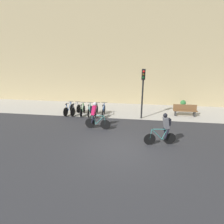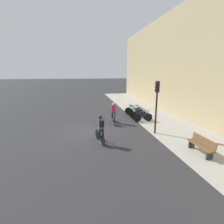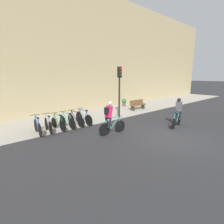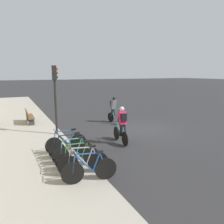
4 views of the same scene
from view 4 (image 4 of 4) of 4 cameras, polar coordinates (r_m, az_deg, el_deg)
ground at (r=13.24m, az=7.73°, el=-4.35°), size 200.00×200.00×0.00m
kerb_strip at (r=11.18m, az=-22.89°, el=-7.79°), size 44.00×4.50×0.01m
cyclist_pink at (r=10.19m, az=2.61°, el=-3.19°), size 1.71×0.47×1.77m
cyclist_grey at (r=14.49m, az=0.52°, el=0.83°), size 1.71×0.57×1.76m
parked_bike_0 at (r=6.90m, az=-5.86°, el=-14.64°), size 0.46×1.72×0.98m
parked_bike_1 at (r=7.40m, az=-7.42°, el=-12.90°), size 0.46×1.67×0.98m
parked_bike_2 at (r=7.92m, az=-8.75°, el=-11.53°), size 0.46×1.64×0.95m
parked_bike_3 at (r=8.43m, az=-9.92°, el=-10.15°), size 0.46×1.67×0.96m
parked_bike_4 at (r=8.96m, az=-10.95°, el=-8.90°), size 0.46×1.69×0.97m
parked_bike_5 at (r=9.48m, az=-11.85°, el=-7.76°), size 0.46×1.76×0.99m
traffic_light_pole at (r=11.99m, az=-14.65°, el=6.26°), size 0.26×0.30×3.68m
bench at (r=15.47m, az=-20.82°, el=-1.02°), size 1.79×0.44×0.89m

